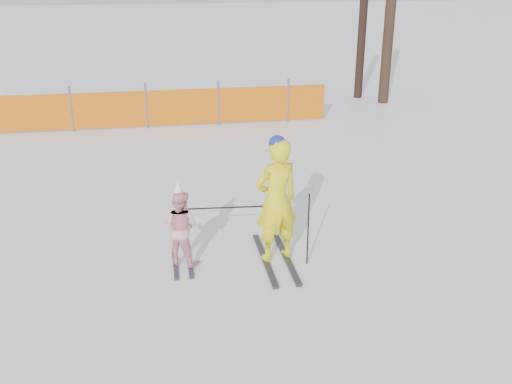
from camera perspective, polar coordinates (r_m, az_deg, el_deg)
The scene contains 6 objects.
ground at distance 8.80m, azimuth 0.57°, elevation -7.26°, with size 120.00×120.00×0.00m, color white.
adult at distance 8.50m, azimuth 2.05°, elevation -0.83°, with size 0.81×1.69×2.01m.
child at distance 8.60m, azimuth -7.56°, elevation -3.49°, with size 0.72×0.97×1.37m.
ski_poles at distance 8.51m, azimuth 1.19°, elevation -2.66°, with size 1.77×0.33×1.16m.
safety_fence at distance 16.41m, azimuth -19.74°, elevation 7.51°, with size 15.10×0.06×1.25m.
tree_trunks at distance 19.30m, azimuth 12.36°, elevation 17.22°, with size 0.86×1.19×6.16m.
Camera 1 is at (-1.42, -7.55, 4.30)m, focal length 40.00 mm.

